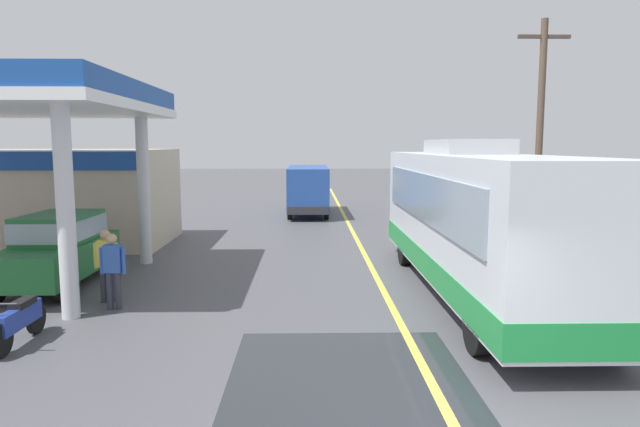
# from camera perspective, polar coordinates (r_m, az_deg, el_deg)

# --- Properties ---
(ground) EXTENTS (120.00, 120.00, 0.00)m
(ground) POSITION_cam_1_polar(r_m,az_deg,el_deg) (26.17, 2.81, -0.82)
(ground) COLOR #4C4C51
(lane_divider_stripe) EXTENTS (0.16, 50.00, 0.01)m
(lane_divider_stripe) POSITION_cam_1_polar(r_m,az_deg,el_deg) (21.24, 3.76, -2.63)
(lane_divider_stripe) COLOR #D8CC4C
(lane_divider_stripe) RESTS_ON ground
(wet_puddle_patch) EXTENTS (3.67, 4.29, 0.01)m
(wet_puddle_patch) POSITION_cam_1_polar(r_m,az_deg,el_deg) (8.84, 2.94, -16.61)
(wet_puddle_patch) COLOR #26282D
(wet_puddle_patch) RESTS_ON ground
(coach_bus_main) EXTENTS (2.60, 11.04, 3.69)m
(coach_bus_main) POSITION_cam_1_polar(r_m,az_deg,el_deg) (13.73, 15.68, -0.91)
(coach_bus_main) COLOR silver
(coach_bus_main) RESTS_ON ground
(gas_station_roadside) EXTENTS (9.10, 11.95, 5.10)m
(gas_station_roadside) POSITION_cam_1_polar(r_m,az_deg,el_deg) (20.14, -26.56, 3.64)
(gas_station_roadside) COLOR #194799
(gas_station_roadside) RESTS_ON ground
(car_at_pump) EXTENTS (1.70, 4.20, 1.82)m
(car_at_pump) POSITION_cam_1_polar(r_m,az_deg,el_deg) (15.60, -25.10, -3.01)
(car_at_pump) COLOR #1E602D
(car_at_pump) RESTS_ON ground
(minibus_opposing_lane) EXTENTS (2.04, 6.13, 2.44)m
(minibus_opposing_lane) POSITION_cam_1_polar(r_m,az_deg,el_deg) (28.77, -1.23, 2.84)
(minibus_opposing_lane) COLOR #264C9E
(minibus_opposing_lane) RESTS_ON ground
(motorcycle_parked_forecourt) EXTENTS (0.55, 1.80, 0.92)m
(motorcycle_parked_forecourt) POSITION_cam_1_polar(r_m,az_deg,el_deg) (11.46, -28.30, -9.55)
(motorcycle_parked_forecourt) COLOR black
(motorcycle_parked_forecourt) RESTS_ON ground
(pedestrian_near_pump) EXTENTS (0.55, 0.22, 1.66)m
(pedestrian_near_pump) POSITION_cam_1_polar(r_m,az_deg,el_deg) (13.52, -20.96, -4.61)
(pedestrian_near_pump) COLOR #33333F
(pedestrian_near_pump) RESTS_ON ground
(pedestrian_by_shop) EXTENTS (0.55, 0.22, 1.66)m
(pedestrian_by_shop) POSITION_cam_1_polar(r_m,az_deg,el_deg) (12.88, -20.37, -5.15)
(pedestrian_by_shop) COLOR #33333F
(pedestrian_by_shop) RESTS_ON ground
(utility_pole_roadside) EXTENTS (1.80, 0.24, 7.82)m
(utility_pole_roadside) POSITION_cam_1_polar(r_m,az_deg,el_deg) (21.08, 21.50, 7.99)
(utility_pole_roadside) COLOR brown
(utility_pole_roadside) RESTS_ON ground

